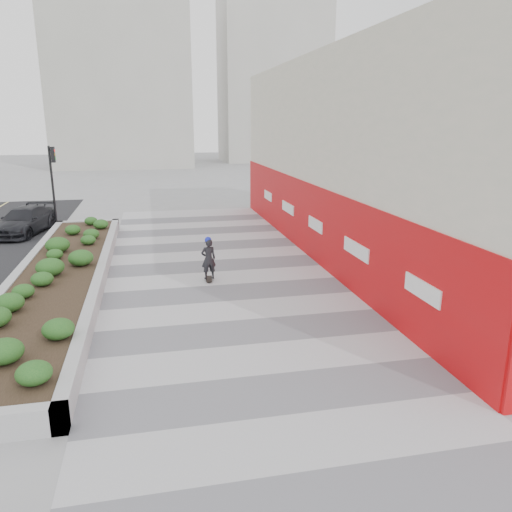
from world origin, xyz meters
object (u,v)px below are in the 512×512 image
Objects in this scene: traffic_signal_near at (53,174)px; skateboarder at (208,259)px; planter at (60,273)px; car_dark at (24,221)px.

traffic_signal_near is 13.14m from skateboarder.
planter is at bearing -80.65° from traffic_signal_near.
skateboarder is (5.02, -0.60, 0.38)m from planter.
skateboarder is at bearing -36.36° from car_dark.
skateboarder is at bearing -58.69° from traffic_signal_near.
car_dark is at bearing 136.80° from skateboarder.
car_dark is (-8.02, 9.44, -0.16)m from skateboarder.
car_dark is at bearing 108.74° from planter.
skateboarder is 0.36× the size of car_dark.
traffic_signal_near is 2.97m from car_dark.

